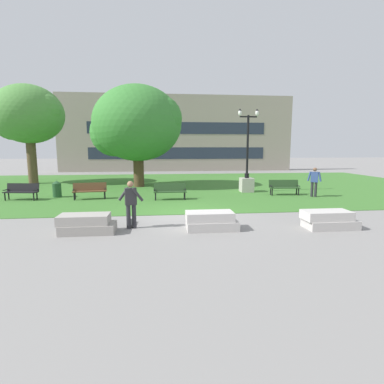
# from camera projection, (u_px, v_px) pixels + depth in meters

# --- Properties ---
(ground_plane) EXTENTS (140.00, 140.00, 0.00)m
(ground_plane) POSITION_uv_depth(u_px,v_px,m) (187.00, 215.00, 12.91)
(ground_plane) COLOR gray
(grass_lawn) EXTENTS (40.00, 20.00, 0.02)m
(grass_lawn) POSITION_uv_depth(u_px,v_px,m) (175.00, 186.00, 22.75)
(grass_lawn) COLOR #3D752D
(grass_lawn) RESTS_ON ground
(concrete_block_center) EXTENTS (1.85, 0.90, 0.64)m
(concrete_block_center) POSITION_uv_depth(u_px,v_px,m) (86.00, 224.00, 10.13)
(concrete_block_center) COLOR #9E9991
(concrete_block_center) RESTS_ON ground
(concrete_block_left) EXTENTS (1.82, 0.90, 0.64)m
(concrete_block_left) POSITION_uv_depth(u_px,v_px,m) (211.00, 221.00, 10.55)
(concrete_block_left) COLOR #BCB7B2
(concrete_block_left) RESTS_ON ground
(concrete_block_right) EXTENTS (1.88, 0.90, 0.64)m
(concrete_block_right) POSITION_uv_depth(u_px,v_px,m) (329.00, 220.00, 10.71)
(concrete_block_right) COLOR #BCB7B2
(concrete_block_right) RESTS_ON ground
(person_skateboarder) EXTENTS (0.93, 0.40, 1.71)m
(person_skateboarder) POSITION_uv_depth(u_px,v_px,m) (131.00, 202.00, 10.62)
(person_skateboarder) COLOR #28282D
(person_skateboarder) RESTS_ON ground
(skateboard) EXTENTS (0.26, 1.02, 0.14)m
(skateboard) POSITION_uv_depth(u_px,v_px,m) (131.00, 223.00, 11.15)
(skateboard) COLOR black
(skateboard) RESTS_ON ground
(park_bench_near_left) EXTENTS (1.80, 0.54, 0.90)m
(park_bench_near_left) POSITION_uv_depth(u_px,v_px,m) (170.00, 190.00, 16.55)
(park_bench_near_left) COLOR #284723
(park_bench_near_left) RESTS_ON grass_lawn
(park_bench_near_right) EXTENTS (1.85, 0.76, 0.90)m
(park_bench_near_right) POSITION_uv_depth(u_px,v_px,m) (90.00, 190.00, 16.72)
(park_bench_near_right) COLOR brown
(park_bench_near_right) RESTS_ON grass_lawn
(park_bench_far_left) EXTENTS (1.86, 0.79, 0.90)m
(park_bench_far_left) POSITION_uv_depth(u_px,v_px,m) (22.00, 190.00, 16.42)
(park_bench_far_left) COLOR black
(park_bench_far_left) RESTS_ON grass_lawn
(park_bench_far_right) EXTENTS (1.83, 0.66, 0.90)m
(park_bench_far_right) POSITION_uv_depth(u_px,v_px,m) (284.00, 186.00, 18.19)
(park_bench_far_right) COLOR #284723
(park_bench_far_right) RESTS_ON grass_lawn
(lamp_post_left) EXTENTS (1.32, 0.80, 5.27)m
(lamp_post_left) POSITION_uv_depth(u_px,v_px,m) (247.00, 176.00, 19.36)
(lamp_post_left) COLOR #ADA89E
(lamp_post_left) RESTS_ON grass_lawn
(tree_far_right) EXTENTS (6.66, 6.34, 7.27)m
(tree_far_right) POSITION_uv_depth(u_px,v_px,m) (136.00, 124.00, 21.50)
(tree_far_right) COLOR #4C3823
(tree_far_right) RESTS_ON grass_lawn
(tree_far_left) EXTENTS (5.56, 5.30, 7.67)m
(tree_far_left) POSITION_uv_depth(u_px,v_px,m) (28.00, 115.00, 23.23)
(tree_far_left) COLOR brown
(tree_far_left) RESTS_ON grass_lawn
(trash_bin) EXTENTS (0.49, 0.49, 0.96)m
(trash_bin) POSITION_uv_depth(u_px,v_px,m) (57.00, 189.00, 17.33)
(trash_bin) COLOR #234C28
(trash_bin) RESTS_ON grass_lawn
(person_bystander_near_lawn) EXTENTS (0.68, 0.58, 1.71)m
(person_bystander_near_lawn) POSITION_uv_depth(u_px,v_px,m) (314.00, 180.00, 17.39)
(person_bystander_near_lawn) COLOR #28282D
(person_bystander_near_lawn) RESTS_ON grass_lawn
(building_facade_distant) EXTENTS (28.36, 1.03, 9.15)m
(building_facade_distant) POSITION_uv_depth(u_px,v_px,m) (178.00, 134.00, 36.45)
(building_facade_distant) COLOR gray
(building_facade_distant) RESTS_ON ground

